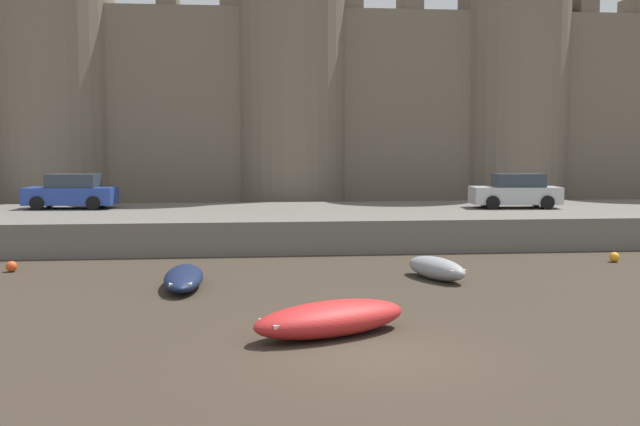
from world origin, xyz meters
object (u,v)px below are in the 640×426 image
at_px(mooring_buoy_off_centre, 614,257).
at_px(car_quay_centre_west, 71,192).
at_px(car_quay_west, 516,191).
at_px(rowboat_midflat_centre, 331,318).
at_px(rowboat_midflat_right, 184,277).
at_px(rowboat_near_channel_left, 436,268).
at_px(mooring_buoy_mid_mud, 11,266).

xyz_separation_m(mooring_buoy_off_centre, car_quay_centre_west, (-21.63, 9.79, 1.93)).
bearing_deg(car_quay_west, rowboat_midflat_centre, -121.71).
height_order(rowboat_midflat_centre, rowboat_midflat_right, rowboat_midflat_centre).
height_order(rowboat_midflat_centre, car_quay_west, car_quay_west).
bearing_deg(car_quay_centre_west, mooring_buoy_off_centre, -24.35).
bearing_deg(rowboat_midflat_centre, mooring_buoy_off_centre, 39.24).
distance_m(rowboat_midflat_centre, rowboat_near_channel_left, 7.94).
bearing_deg(car_quay_west, mooring_buoy_mid_mud, -158.87).
height_order(rowboat_midflat_right, mooring_buoy_off_centre, rowboat_midflat_right).
xyz_separation_m(rowboat_near_channel_left, car_quay_centre_west, (-14.18, 12.58, 1.74)).
distance_m(rowboat_midflat_centre, car_quay_centre_west, 21.80).
relative_size(rowboat_near_channel_left, mooring_buoy_mid_mud, 7.93).
relative_size(rowboat_midflat_right, car_quay_west, 0.92).
height_order(rowboat_midflat_centre, mooring_buoy_off_centre, rowboat_midflat_centre).
distance_m(rowboat_near_channel_left, mooring_buoy_off_centre, 7.96).
bearing_deg(mooring_buoy_off_centre, car_quay_centre_west, 155.65).
height_order(mooring_buoy_mid_mud, car_quay_centre_west, car_quay_centre_west).
xyz_separation_m(mooring_buoy_mid_mud, car_quay_centre_west, (-0.12, 9.74, 1.92)).
bearing_deg(mooring_buoy_mid_mud, car_quay_centre_west, 90.72).
bearing_deg(rowboat_midflat_centre, mooring_buoy_mid_mud, 135.81).
bearing_deg(rowboat_midflat_right, car_quay_centre_west, 115.25).
bearing_deg(car_quay_west, mooring_buoy_off_centre, -84.34).
xyz_separation_m(mooring_buoy_off_centre, car_quay_west, (-0.80, 8.05, 1.93)).
height_order(rowboat_midflat_centre, mooring_buoy_mid_mud, rowboat_midflat_centre).
xyz_separation_m(rowboat_midflat_right, mooring_buoy_mid_mud, (-6.06, 3.38, -0.12)).
relative_size(rowboat_midflat_right, mooring_buoy_off_centre, 10.51).
distance_m(rowboat_midflat_right, car_quay_west, 18.63).
bearing_deg(car_quay_centre_west, rowboat_near_channel_left, -41.59).
xyz_separation_m(rowboat_near_channel_left, mooring_buoy_mid_mud, (-14.05, 2.84, -0.19)).
bearing_deg(car_quay_centre_west, mooring_buoy_mid_mud, -89.28).
bearing_deg(car_quay_west, rowboat_near_channel_left, -121.53).
height_order(rowboat_midflat_right, car_quay_west, car_quay_west).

